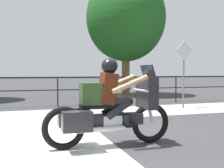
# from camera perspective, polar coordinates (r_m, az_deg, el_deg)

# --- Properties ---
(ground_plane) EXTENTS (120.00, 120.00, 0.00)m
(ground_plane) POSITION_cam_1_polar(r_m,az_deg,el_deg) (5.51, -3.82, -11.30)
(ground_plane) COLOR #38383A
(sidewalk_band) EXTENTS (44.00, 2.40, 0.01)m
(sidewalk_band) POSITION_cam_1_polar(r_m,az_deg,el_deg) (8.78, -9.23, -6.08)
(sidewalk_band) COLOR #A8A59E
(sidewalk_band) RESTS_ON ground
(crosswalk_band) EXTENTS (2.80, 6.00, 0.01)m
(crosswalk_band) POSITION_cam_1_polar(r_m,az_deg,el_deg) (5.16, -15.67, -12.29)
(crosswalk_band) COLOR silver
(crosswalk_band) RESTS_ON ground
(fence_railing) EXTENTS (36.00, 0.05, 1.12)m
(fence_railing) POSITION_cam_1_polar(r_m,az_deg,el_deg) (10.84, -10.98, 0.21)
(fence_railing) COLOR black
(fence_railing) RESTS_ON ground
(motorcycle) EXTENTS (2.34, 0.76, 1.56)m
(motorcycle) POSITION_cam_1_polar(r_m,az_deg,el_deg) (4.95, -0.64, -4.69)
(motorcycle) COLOR black
(motorcycle) RESTS_ON ground
(street_sign) EXTENTS (0.71, 0.06, 2.42)m
(street_sign) POSITION_cam_1_polar(r_m,az_deg,el_deg) (10.41, 14.38, 3.59)
(street_sign) COLOR slate
(street_sign) RESTS_ON ground
(tree_behind_sign) EXTENTS (4.37, 4.37, 6.69)m
(tree_behind_sign) POSITION_cam_1_polar(r_m,az_deg,el_deg) (15.90, 2.82, 13.23)
(tree_behind_sign) COLOR brown
(tree_behind_sign) RESTS_ON ground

